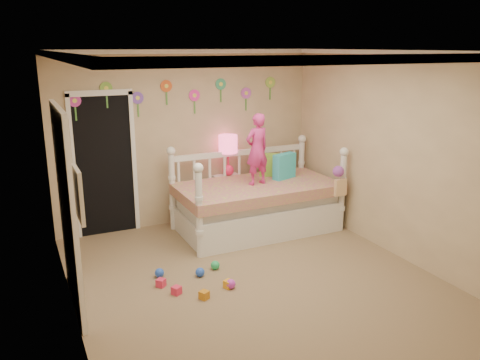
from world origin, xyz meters
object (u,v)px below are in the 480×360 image
daybed (257,188)px  nightstand (228,197)px  table_lamp (228,149)px  child (257,149)px

daybed → nightstand: 0.72m
daybed → table_lamp: size_ratio=3.68×
child → nightstand: size_ratio=1.48×
nightstand → table_lamp: size_ratio=1.09×
nightstand → child: bearing=-84.9°
daybed → child: size_ratio=2.29×
daybed → table_lamp: bearing=105.3°
daybed → nightstand: bearing=105.3°
daybed → nightstand: size_ratio=3.39×
daybed → nightstand: daybed is taller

